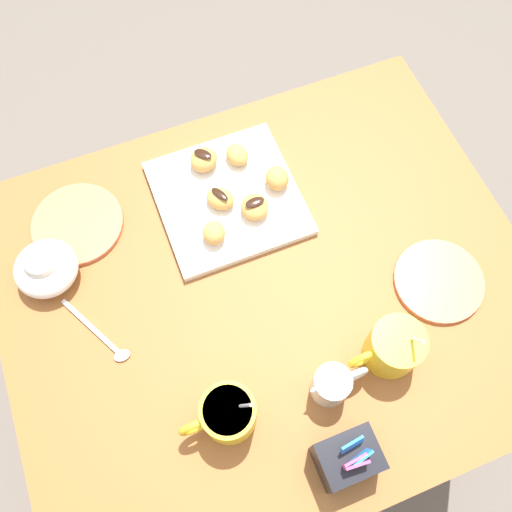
{
  "coord_description": "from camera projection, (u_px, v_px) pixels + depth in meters",
  "views": [
    {
      "loc": [
        0.15,
        0.31,
        1.66
      ],
      "look_at": [
        0.0,
        -0.06,
        0.76
      ],
      "focal_mm": 38.34,
      "sensor_mm": 36.0,
      "label": 1
    }
  ],
  "objects": [
    {
      "name": "chocolate_drizzle_1",
      "position": [
        203.0,
        154.0,
        1.03
      ],
      "size": [
        0.04,
        0.04,
        0.0
      ],
      "primitive_type": "ellipsoid",
      "rotation": [
        0.0,
        0.0,
        2.33
      ],
      "color": "black",
      "rests_on": "beignet_1"
    },
    {
      "name": "dining_table",
      "position": [
        268.0,
        313.0,
        1.11
      ],
      "size": [
        0.94,
        0.79,
        0.74
      ],
      "color": "#935628",
      "rests_on": "ground_plane"
    },
    {
      "name": "chocolate_drizzle_4",
      "position": [
        220.0,
        194.0,
        1.0
      ],
      "size": [
        0.03,
        0.04,
        0.0
      ],
      "primitive_type": "ellipsoid",
      "rotation": [
        0.0,
        0.0,
        2.04
      ],
      "color": "black",
      "rests_on": "beignet_4"
    },
    {
      "name": "loose_spoon_near_saucer",
      "position": [
        103.0,
        338.0,
        0.93
      ],
      "size": [
        0.09,
        0.14,
        0.01
      ],
      "color": "silver",
      "rests_on": "dining_table"
    },
    {
      "name": "beignet_2",
      "position": [
        277.0,
        178.0,
        1.02
      ],
      "size": [
        0.06,
        0.06,
        0.04
      ],
      "primitive_type": "ellipsoid",
      "rotation": [
        0.0,
        0.0,
        4.44
      ],
      "color": "#D19347",
      "rests_on": "pastry_plate_square"
    },
    {
      "name": "sugar_caddy",
      "position": [
        347.0,
        458.0,
        0.82
      ],
      "size": [
        0.09,
        0.07,
        0.11
      ],
      "color": "black",
      "rests_on": "dining_table"
    },
    {
      "name": "chocolate_drizzle_0",
      "position": [
        255.0,
        202.0,
        0.99
      ],
      "size": [
        0.04,
        0.02,
        0.0
      ],
      "primitive_type": "ellipsoid",
      "rotation": [
        0.0,
        0.0,
        6.33
      ],
      "color": "black",
      "rests_on": "beignet_0"
    },
    {
      "name": "cream_pitcher_white",
      "position": [
        332.0,
        384.0,
        0.87
      ],
      "size": [
        0.1,
        0.06,
        0.07
      ],
      "color": "white",
      "rests_on": "dining_table"
    },
    {
      "name": "beignet_3",
      "position": [
        214.0,
        233.0,
        0.98
      ],
      "size": [
        0.06,
        0.06,
        0.04
      ],
      "primitive_type": "ellipsoid",
      "rotation": [
        0.0,
        0.0,
        4.34
      ],
      "color": "#D19347",
      "rests_on": "pastry_plate_square"
    },
    {
      "name": "beignet_5",
      "position": [
        237.0,
        155.0,
        1.05
      ],
      "size": [
        0.05,
        0.06,
        0.03
      ],
      "primitive_type": "ellipsoid",
      "rotation": [
        0.0,
        0.0,
        3.28
      ],
      "color": "#D19347",
      "rests_on": "pastry_plate_square"
    },
    {
      "name": "beignet_4",
      "position": [
        220.0,
        199.0,
        1.01
      ],
      "size": [
        0.07,
        0.07,
        0.03
      ],
      "primitive_type": "ellipsoid",
      "rotation": [
        0.0,
        0.0,
        2.33
      ],
      "color": "#D19347",
      "rests_on": "pastry_plate_square"
    },
    {
      "name": "beignet_0",
      "position": [
        255.0,
        207.0,
        1.0
      ],
      "size": [
        0.06,
        0.07,
        0.03
      ],
      "primitive_type": "ellipsoid",
      "rotation": [
        0.0,
        0.0,
        6.04
      ],
      "color": "#D19347",
      "rests_on": "pastry_plate_square"
    },
    {
      "name": "saucer_coral_right",
      "position": [
        439.0,
        281.0,
        0.97
      ],
      "size": [
        0.16,
        0.16,
        0.01
      ],
      "primitive_type": "cylinder",
      "color": "#E5704C",
      "rests_on": "dining_table"
    },
    {
      "name": "ground_plane",
      "position": [
        264.0,
        373.0,
        1.65
      ],
      "size": [
        8.0,
        8.0,
        0.0
      ],
      "primitive_type": "plane",
      "color": "#665B51"
    },
    {
      "name": "coffee_mug_yellow_right",
      "position": [
        227.0,
        414.0,
        0.84
      ],
      "size": [
        0.12,
        0.09,
        0.13
      ],
      "color": "yellow",
      "rests_on": "dining_table"
    },
    {
      "name": "saucer_coral_left",
      "position": [
        78.0,
        224.0,
        1.02
      ],
      "size": [
        0.17,
        0.17,
        0.01
      ],
      "primitive_type": "cylinder",
      "color": "#E5704C",
      "rests_on": "dining_table"
    },
    {
      "name": "coffee_mug_yellow_left",
      "position": [
        393.0,
        347.0,
        0.88
      ],
      "size": [
        0.13,
        0.09,
        0.13
      ],
      "color": "yellow",
      "rests_on": "dining_table"
    },
    {
      "name": "beignet_1",
      "position": [
        204.0,
        160.0,
        1.04
      ],
      "size": [
        0.07,
        0.07,
        0.03
      ],
      "primitive_type": "ellipsoid",
      "rotation": [
        0.0,
        0.0,
        2.22
      ],
      "color": "#D19347",
      "rests_on": "pastry_plate_square"
    },
    {
      "name": "pastry_plate_square",
      "position": [
        228.0,
        198.0,
        1.04
      ],
      "size": [
        0.26,
        0.26,
        0.02
      ],
      "primitive_type": "cube",
      "color": "white",
      "rests_on": "dining_table"
    },
    {
      "name": "ice_cream_bowl",
      "position": [
        45.0,
        267.0,
        0.95
      ],
      "size": [
        0.11,
        0.11,
        0.08
      ],
      "color": "white",
      "rests_on": "dining_table"
    }
  ]
}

